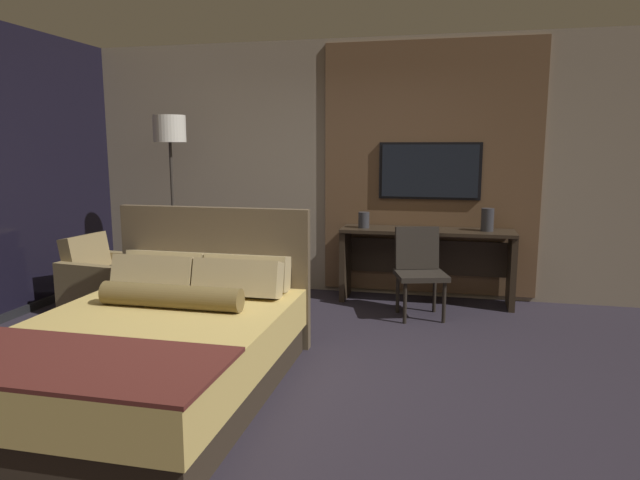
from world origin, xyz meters
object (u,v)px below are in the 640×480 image
Objects in this scene: tv at (430,171)px; desk_chair at (419,264)px; desk at (426,253)px; vase_short at (364,220)px; floor_lamp at (170,144)px; vase_tall at (487,220)px; armchair_by_window at (108,286)px; bed at (156,345)px.

tv is 1.13m from desk_chair.
vase_short is (-0.67, -0.07, 0.34)m from desk.
floor_lamp is 3.41m from vase_tall.
desk reaches higher than armchair_by_window.
vase_tall is at bearing 2.52° from vase_short.
desk is at bearing 178.59° from vase_tall.
armchair_by_window is at bearing 174.24° from desk_chair.
bed is 3.19m from desk.
desk_chair reaches higher than armchair_by_window.
floor_lamp is (-2.68, -0.46, 1.14)m from desk.
vase_short is (-0.67, -0.26, -0.52)m from tv.
vase_tall is (3.29, 0.44, -0.76)m from floor_lamp.
bed is at bearing -122.08° from desk.
floor_lamp is at bearing 113.98° from bed.
vase_tall is 1.27m from vase_short.
desk is (1.69, 2.70, 0.21)m from bed.
armchair_by_window is (-3.06, -0.57, -0.25)m from desk_chair.
armchair_by_window is 3.46× the size of vase_tall.
desk is 10.63× the size of vase_short.
desk_chair is 5.14× the size of vase_short.
desk is 0.88m from tv.
bed is at bearing -120.39° from tv.
tv reaches higher than vase_tall.
armchair_by_window is at bearing -157.27° from vase_short.
vase_short is at bearing 127.27° from desk_chair.
tv is at bearing 90.00° from desk.
floor_lamp is at bearing -26.72° from armchair_by_window.
bed is 9.68× the size of vase_tall.
desk is 0.71m from vase_tall.
desk_chair is 2.88m from floor_lamp.
bed is 13.44× the size of vase_short.
vase_short is (2.44, 1.02, 0.61)m from armchair_by_window.
floor_lamp reaches higher than bed.
desk_chair is at bearing 52.88° from bed.
vase_tall is at bearing -18.22° from tv.
vase_short is at bearing 10.88° from floor_lamp.
desk is 3.31m from armchair_by_window.
floor_lamp reaches higher than tv.
desk is at bearing -90.00° from tv.
vase_tall reaches higher than armchair_by_window.
bed is 2.87m from vase_short.
tv reaches higher than vase_short.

